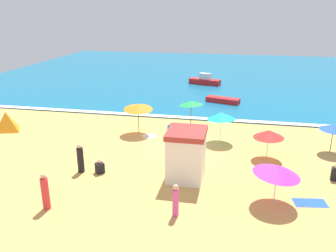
{
  "coord_description": "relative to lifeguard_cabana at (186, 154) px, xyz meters",
  "views": [
    {
      "loc": [
        3.57,
        -21.71,
        9.07
      ],
      "look_at": [
        -1.17,
        1.77,
        0.8
      ],
      "focal_mm": 36.72,
      "sensor_mm": 36.0,
      "label": 1
    }
  ],
  "objects": [
    {
      "name": "beach_umbrella_0",
      "position": [
        4.63,
        3.68,
        0.21
      ],
      "size": [
        2.59,
        2.58,
        1.93
      ],
      "color": "silver",
      "rests_on": "ground_plane"
    },
    {
      "name": "beachgoer_8",
      "position": [
        -6.1,
        -0.45,
        -0.62
      ],
      "size": [
        0.53,
        0.53,
        1.75
      ],
      "color": "black",
      "rests_on": "ground_plane"
    },
    {
      "name": "wave_breaker_foam",
      "position": [
        -1.12,
        10.83,
        -1.34
      ],
      "size": [
        57.0,
        0.7,
        0.01
      ],
      "primitive_type": "cube",
      "color": "white",
      "rests_on": "ocean_water"
    },
    {
      "name": "beach_tent",
      "position": [
        -14.87,
        5.14,
        -0.7
      ],
      "size": [
        2.3,
        2.01,
        1.48
      ],
      "color": "orange",
      "rests_on": "ground_plane"
    },
    {
      "name": "beachgoer_6",
      "position": [
        0.08,
        -3.75,
        -0.66
      ],
      "size": [
        0.37,
        0.37,
        1.59
      ],
      "color": "#D84CA5",
      "rests_on": "ground_plane"
    },
    {
      "name": "beach_umbrella_7",
      "position": [
        8.83,
        5.5,
        0.3
      ],
      "size": [
        2.4,
        2.4,
        1.96
      ],
      "color": "#4C3823",
      "rests_on": "ground_plane"
    },
    {
      "name": "beachgoer_1",
      "position": [
        -4.98,
        -0.36,
        -1.09
      ],
      "size": [
        0.62,
        0.62,
        0.84
      ],
      "color": "black",
      "rests_on": "ground_plane"
    },
    {
      "name": "ocean_water",
      "position": [
        -1.12,
        32.53,
        -1.39
      ],
      "size": [
        60.0,
        44.0,
        0.1
      ],
      "primitive_type": "cube",
      "color": "#146B93",
      "rests_on": "ground_plane"
    },
    {
      "name": "ground_plane",
      "position": [
        -1.12,
        4.53,
        -1.44
      ],
      "size": [
        60.0,
        60.0,
        0.0
      ],
      "primitive_type": "plane",
      "color": "#E0A856"
    },
    {
      "name": "beachgoer_2",
      "position": [
        -2.21,
        7.11,
        -1.08
      ],
      "size": [
        0.55,
        0.55,
        0.86
      ],
      "color": "blue",
      "rests_on": "ground_plane"
    },
    {
      "name": "beach_umbrella_2",
      "position": [
        4.62,
        -1.71,
        0.33
      ],
      "size": [
        2.3,
        2.26,
        2.12
      ],
      "color": "silver",
      "rests_on": "ground_plane"
    },
    {
      "name": "lifeguard_cabana",
      "position": [
        0.0,
        0.0,
        0.0
      ],
      "size": [
        2.08,
        2.36,
        2.84
      ],
      "color": "white",
      "rests_on": "ground_plane"
    },
    {
      "name": "small_boat_0",
      "position": [
        -1.39,
        24.79,
        -0.89
      ],
      "size": [
        4.0,
        2.05,
        1.36
      ],
      "color": "red",
      "rests_on": "ocean_water"
    },
    {
      "name": "beach_umbrella_5",
      "position": [
        -1.0,
        9.25,
        0.4
      ],
      "size": [
        2.5,
        2.49,
        2.09
      ],
      "color": "#4C3823",
      "rests_on": "ground_plane"
    },
    {
      "name": "beachgoer_5",
      "position": [
        8.11,
        1.39,
        -1.02
      ],
      "size": [
        0.44,
        0.44,
        0.96
      ],
      "color": "black",
      "rests_on": "ground_plane"
    },
    {
      "name": "beach_towel_0",
      "position": [
        6.37,
        -1.41,
        -1.44
      ],
      "size": [
        1.69,
        1.06,
        0.01
      ],
      "color": "blue",
      "rests_on": "ground_plane"
    },
    {
      "name": "beach_umbrella_6",
      "position": [
        1.56,
        6.0,
        0.48
      ],
      "size": [
        2.85,
        2.85,
        2.22
      ],
      "color": "silver",
      "rests_on": "ground_plane"
    },
    {
      "name": "beach_towel_1",
      "position": [
        -3.7,
        6.03,
        -1.44
      ],
      "size": [
        1.35,
        1.32,
        0.01
      ],
      "color": "white",
      "rests_on": "ground_plane"
    },
    {
      "name": "beach_umbrella_3",
      "position": [
        -4.64,
        6.59,
        0.59
      ],
      "size": [
        2.76,
        2.78,
        2.31
      ],
      "color": "#4C3823",
      "rests_on": "ground_plane"
    },
    {
      "name": "beachgoer_4",
      "position": [
        -6.03,
        -4.4,
        -0.58
      ],
      "size": [
        0.5,
        0.5,
        1.84
      ],
      "color": "red",
      "rests_on": "ground_plane"
    },
    {
      "name": "small_boat_1",
      "position": [
        1.23,
        16.48,
        -1.1
      ],
      "size": [
        3.46,
        1.93,
        0.49
      ],
      "color": "red",
      "rests_on": "ocean_water"
    }
  ]
}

